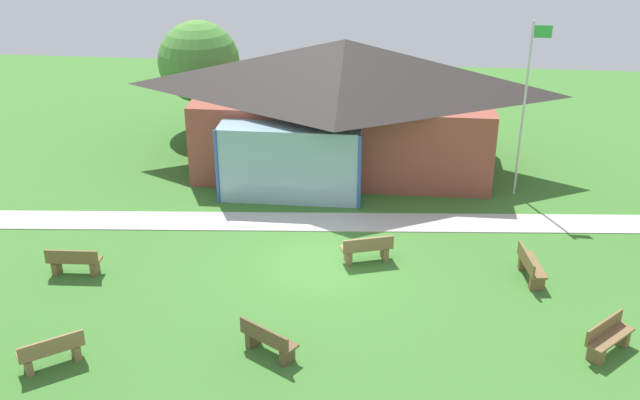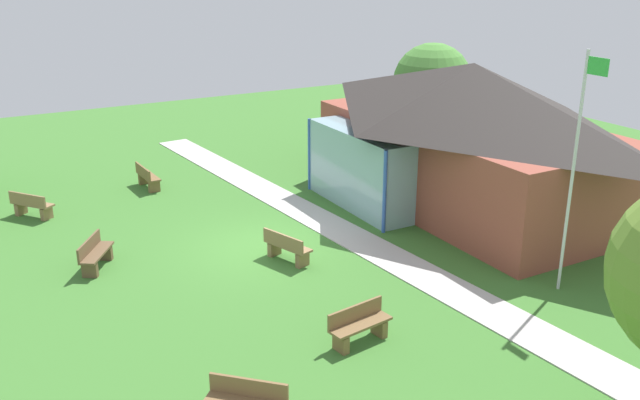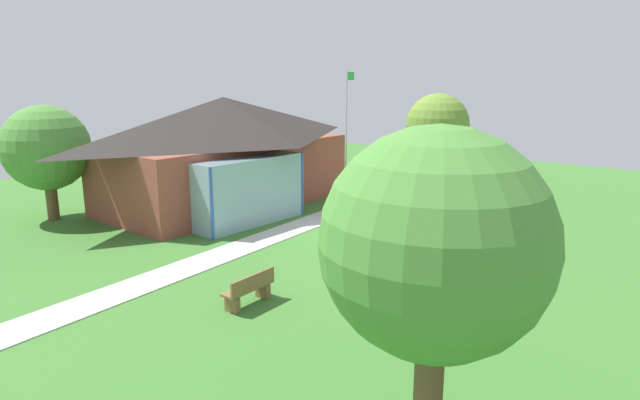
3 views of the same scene
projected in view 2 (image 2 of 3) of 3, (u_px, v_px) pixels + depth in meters
The scene contains 10 objects.
ground_plane at pixel (261, 246), 20.11m from camera, with size 44.00×44.00×0.00m, color #3D752D.
pavilion at pixel (464, 133), 22.72m from camera, with size 11.56×7.10×4.78m.
footpath at pixel (338, 229), 21.30m from camera, with size 25.97×1.30×0.03m, color #BCB7B2.
flagpole at pixel (575, 165), 16.42m from camera, with size 0.64×0.08×6.02m.
bench_mid_left at pixel (147, 177), 25.02m from camera, with size 1.52×0.52×0.84m.
bench_front_left at pixel (32, 206), 22.21m from camera, with size 1.46×1.25×0.84m.
bench_rear_near_path at pixel (287, 248), 19.01m from camera, with size 1.56×0.89×0.84m.
bench_front_center at pixel (95, 254), 18.59m from camera, with size 1.50×1.18×0.84m.
bench_mid_right at pixel (359, 326), 15.01m from camera, with size 0.65×1.55×0.84m.
tree_behind_pavilion_left at pixel (432, 83), 29.27m from camera, with size 3.36×3.36×4.59m.
Camera 2 is at (16.98, -7.52, 8.02)m, focal length 38.67 mm.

